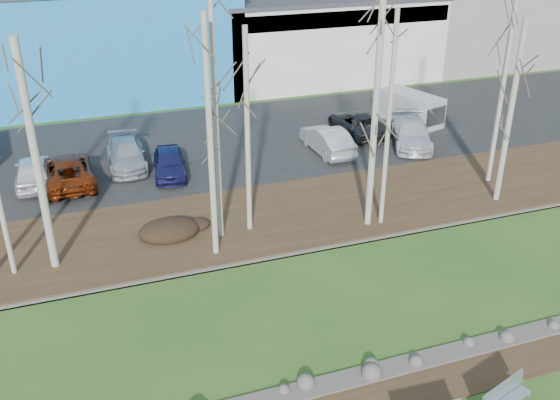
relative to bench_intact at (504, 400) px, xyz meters
name	(u,v)px	position (x,y,z in m)	size (l,w,h in m)	color
dirt_strip	(411,388)	(-2.03, 1.77, -0.47)	(80.00, 1.80, 0.03)	#382616
near_bank_rocks	(396,368)	(-2.03, 2.77, -0.49)	(80.00, 0.80, 0.50)	#47423D
river	(343,300)	(-2.03, 6.87, -0.49)	(80.00, 8.00, 0.90)	black
far_bank_rocks	(304,248)	(-2.03, 10.97, -0.49)	(80.00, 0.80, 0.46)	#47423D
far_bank	(279,215)	(-2.03, 14.17, -0.41)	(80.00, 7.00, 0.15)	#382616
parking_lot	(223,142)	(-2.03, 24.67, -0.42)	(80.00, 14.00, 0.14)	black
building_blue	(96,39)	(-8.03, 38.67, 3.67)	(20.40, 12.24, 8.30)	#2476B8
building_white	(316,34)	(9.97, 38.65, 2.92)	(18.36, 12.24, 6.80)	#BAB9B5
building_grey	(476,19)	(25.97, 38.67, 3.17)	(14.28, 12.24, 7.30)	gray
bench_intact	(504,400)	(0.00, 0.00, 0.00)	(2.04, 1.15, 0.98)	#AFB1B4
dirt_mound	(169,230)	(-7.40, 13.90, -0.07)	(2.77, 1.95, 0.54)	black
birch_2	(36,161)	(-12.32, 12.89, 4.35)	(0.32, 0.32, 9.39)	beige
birch_3	(216,120)	(-5.19, 13.09, 5.10)	(0.22, 0.22, 10.87)	beige
birch_4	(210,142)	(-5.79, 11.72, 4.68)	(0.25, 0.25, 10.04)	beige
birch_5	(247,134)	(-3.80, 13.27, 4.24)	(0.23, 0.23, 9.17)	beige
birch_6	(388,123)	(2.17, 11.79, 4.52)	(0.21, 0.21, 9.71)	beige
birch_7	(375,120)	(1.55, 11.91, 4.72)	(0.29, 0.29, 10.12)	beige
birch_8	(510,114)	(8.85, 12.07, 4.13)	(0.28, 0.28, 8.95)	beige
birch_9	(505,74)	(9.91, 14.18, 5.44)	(0.26, 0.26, 11.55)	beige
car_0	(33,171)	(-13.07, 21.78, 0.42)	(1.83, 4.54, 1.55)	white
car_1	(68,171)	(-11.33, 21.21, 0.39)	(2.46, 5.33, 1.48)	maroon
car_2	(126,154)	(-8.16, 22.66, 0.37)	(2.02, 4.96, 1.44)	#ACAFB4
car_3	(169,163)	(-6.10, 20.62, 0.36)	(1.68, 4.19, 1.43)	navy
car_4	(327,140)	(3.35, 20.83, 0.43)	(1.66, 4.76, 1.57)	silver
car_5	(358,123)	(6.45, 23.07, 0.37)	(2.40, 5.21, 1.45)	#262729
car_6	(412,133)	(8.68, 20.20, 0.42)	(2.15, 5.29, 1.54)	silver
van_white	(413,109)	(10.89, 23.88, 0.63)	(3.03, 4.84, 1.97)	silver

